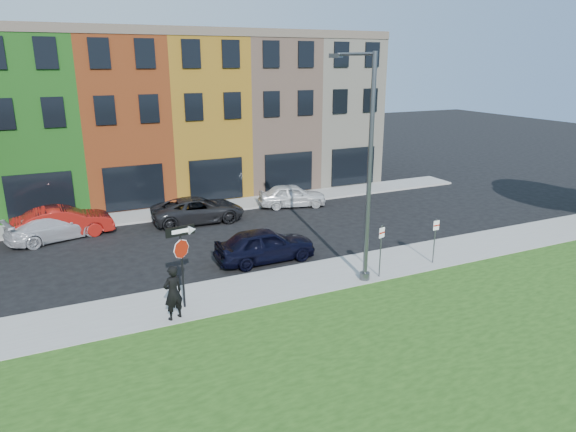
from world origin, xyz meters
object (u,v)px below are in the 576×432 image
sedan_near (265,245)px  street_lamp (366,171)px  man (173,293)px  stop_sign (181,250)px

sedan_near → street_lamp: bearing=-143.8°
man → street_lamp: 8.45m
stop_sign → sedan_near: stop_sign is taller
man → sedan_near: size_ratio=0.43×
stop_sign → street_lamp: 7.54m
stop_sign → man: (-0.53, -0.70, -1.20)m
street_lamp → man: bearing=170.1°
stop_sign → street_lamp: size_ratio=0.35×
man → street_lamp: size_ratio=0.22×
stop_sign → man: bearing=-135.3°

